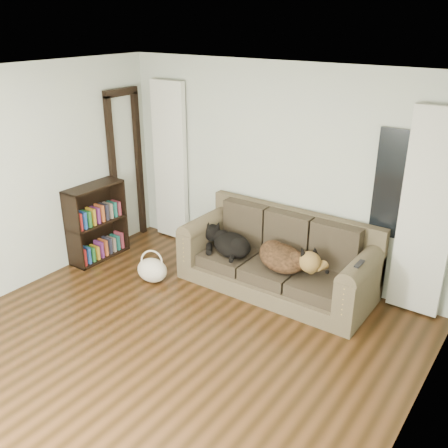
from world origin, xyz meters
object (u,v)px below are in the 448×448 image
Objects in this scene: dog_shepherd at (285,258)px; tote_bag at (152,269)px; dog_black_lab at (229,243)px; bookshelf at (97,223)px; sofa at (276,255)px.

tote_bag is at bearing 50.20° from dog_shepherd.
bookshelf is at bearing -133.47° from dog_black_lab.
dog_black_lab is 0.88× the size of dog_shepherd.
tote_bag is at bearing -151.71° from sofa.
dog_black_lab is at bearing -169.91° from sofa.
bookshelf is at bearing 39.59° from dog_shepherd.
sofa is 2.23× the size of bookshelf.
dog_shepherd is (0.16, -0.09, 0.04)m from sofa.
sofa is 1.55m from tote_bag.
sofa is 0.19m from dog_shepherd.
bookshelf reaches higher than dog_black_lab.
sofa reaches higher than tote_bag.
bookshelf reaches higher than dog_shepherd.
dog_shepherd is at bearing 22.71° from tote_bag.
bookshelf is at bearing 175.54° from tote_bag.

